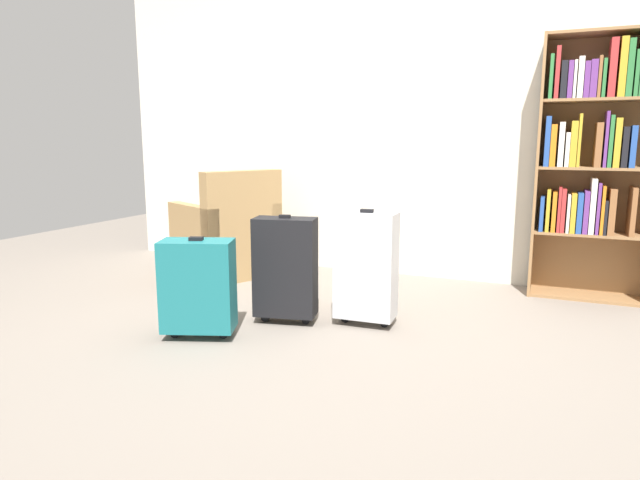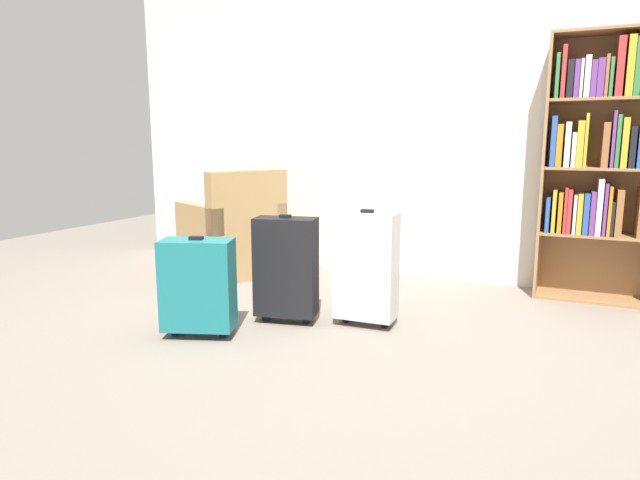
{
  "view_description": "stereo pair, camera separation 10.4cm",
  "coord_description": "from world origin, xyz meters",
  "px_view_note": "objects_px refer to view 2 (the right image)",
  "views": [
    {
      "loc": [
        1.22,
        -2.69,
        1.14
      ],
      "look_at": [
        -0.05,
        0.32,
        0.55
      ],
      "focal_mm": 31.05,
      "sensor_mm": 36.0,
      "label": 1
    },
    {
      "loc": [
        1.31,
        -2.65,
        1.14
      ],
      "look_at": [
        -0.05,
        0.32,
        0.55
      ],
      "focal_mm": 31.05,
      "sensor_mm": 36.0,
      "label": 2
    }
  ],
  "objects_px": {
    "suitcase_silver": "(367,266)",
    "bookshelf": "(602,153)",
    "suitcase_black": "(286,267)",
    "armchair": "(234,238)",
    "suitcase_teal": "(198,285)",
    "mug": "(285,275)"
  },
  "relations": [
    {
      "from": "bookshelf",
      "to": "armchair",
      "type": "relative_size",
      "value": 1.98
    },
    {
      "from": "mug",
      "to": "suitcase_black",
      "type": "relative_size",
      "value": 0.17
    },
    {
      "from": "bookshelf",
      "to": "mug",
      "type": "bearing_deg",
      "value": -169.02
    },
    {
      "from": "suitcase_teal",
      "to": "suitcase_black",
      "type": "bearing_deg",
      "value": 52.46
    },
    {
      "from": "suitcase_silver",
      "to": "bookshelf",
      "type": "bearing_deg",
      "value": 43.3
    },
    {
      "from": "bookshelf",
      "to": "suitcase_silver",
      "type": "relative_size",
      "value": 2.57
    },
    {
      "from": "bookshelf",
      "to": "suitcase_silver",
      "type": "distance_m",
      "value": 1.89
    },
    {
      "from": "armchair",
      "to": "suitcase_black",
      "type": "height_order",
      "value": "armchair"
    },
    {
      "from": "bookshelf",
      "to": "suitcase_black",
      "type": "bearing_deg",
      "value": -142.25
    },
    {
      "from": "armchair",
      "to": "suitcase_silver",
      "type": "height_order",
      "value": "armchair"
    },
    {
      "from": "bookshelf",
      "to": "armchair",
      "type": "bearing_deg",
      "value": -171.38
    },
    {
      "from": "suitcase_silver",
      "to": "armchair",
      "type": "bearing_deg",
      "value": 152.11
    },
    {
      "from": "suitcase_teal",
      "to": "suitcase_black",
      "type": "xyz_separation_m",
      "value": [
        0.34,
        0.45,
        0.04
      ]
    },
    {
      "from": "armchair",
      "to": "suitcase_teal",
      "type": "height_order",
      "value": "armchair"
    },
    {
      "from": "armchair",
      "to": "suitcase_black",
      "type": "relative_size",
      "value": 1.37
    },
    {
      "from": "bookshelf",
      "to": "armchair",
      "type": "xyz_separation_m",
      "value": [
        -2.78,
        -0.42,
        -0.74
      ]
    },
    {
      "from": "mug",
      "to": "suitcase_teal",
      "type": "height_order",
      "value": "suitcase_teal"
    },
    {
      "from": "suitcase_silver",
      "to": "suitcase_black",
      "type": "distance_m",
      "value": 0.5
    },
    {
      "from": "suitcase_silver",
      "to": "suitcase_black",
      "type": "bearing_deg",
      "value": -162.07
    },
    {
      "from": "bookshelf",
      "to": "mug",
      "type": "relative_size",
      "value": 15.59
    },
    {
      "from": "mug",
      "to": "armchair",
      "type": "bearing_deg",
      "value": 177.9
    },
    {
      "from": "suitcase_silver",
      "to": "suitcase_black",
      "type": "xyz_separation_m",
      "value": [
        -0.48,
        -0.16,
        -0.02
      ]
    }
  ]
}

